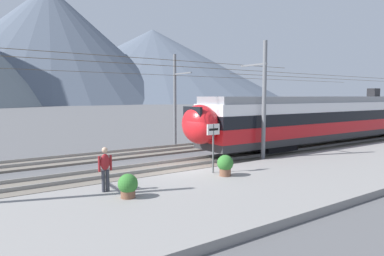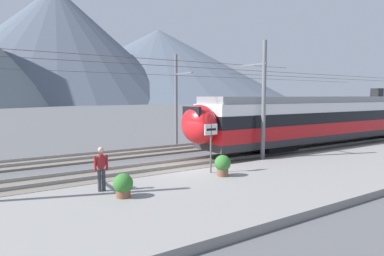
{
  "view_description": "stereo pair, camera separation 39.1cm",
  "coord_description": "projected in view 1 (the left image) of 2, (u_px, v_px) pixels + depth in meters",
  "views": [
    {
      "loc": [
        -8.94,
        -14.08,
        3.87
      ],
      "look_at": [
        2.83,
        3.39,
        1.84
      ],
      "focal_mm": 30.99,
      "sensor_mm": 36.0,
      "label": 1
    },
    {
      "loc": [
        -8.62,
        -14.3,
        3.87
      ],
      "look_at": [
        2.83,
        3.39,
        1.84
      ],
      "focal_mm": 30.99,
      "sensor_mm": 36.0,
      "label": 2
    }
  ],
  "objects": [
    {
      "name": "ground_plane",
      "position": [
        183.0,
        172.0,
        16.97
      ],
      "size": [
        400.0,
        400.0,
        0.0
      ],
      "primitive_type": "plane",
      "color": "#565659"
    },
    {
      "name": "platform_slab",
      "position": [
        242.0,
        189.0,
        13.33
      ],
      "size": [
        120.0,
        6.83,
        0.29
      ],
      "primitive_type": "cube",
      "color": "gray",
      "rests_on": "ground"
    },
    {
      "name": "track_near",
      "position": [
        171.0,
        166.0,
        17.97
      ],
      "size": [
        120.0,
        3.0,
        0.28
      ],
      "color": "#6B6359",
      "rests_on": "ground"
    },
    {
      "name": "track_far",
      "position": [
        133.0,
        153.0,
        22.14
      ],
      "size": [
        120.0,
        3.0,
        0.28
      ],
      "color": "#6B6359",
      "rests_on": "ground"
    },
    {
      "name": "train_near_platform",
      "position": [
        341.0,
        117.0,
        26.55
      ],
      "size": [
        29.33,
        2.85,
        4.27
      ],
      "color": "#2D2D30",
      "rests_on": "track_near"
    },
    {
      "name": "train_far_track",
      "position": [
        373.0,
        110.0,
        38.91
      ],
      "size": [
        31.44,
        2.89,
        4.27
      ],
      "color": "#2D2D30",
      "rests_on": "track_far"
    },
    {
      "name": "catenary_mast_mid",
      "position": [
        262.0,
        99.0,
        19.12
      ],
      "size": [
        39.22,
        2.1,
        7.01
      ],
      "color": "slate",
      "rests_on": "ground"
    },
    {
      "name": "catenary_mast_far_side",
      "position": [
        176.0,
        98.0,
        25.99
      ],
      "size": [
        39.22,
        2.46,
        7.14
      ],
      "color": "slate",
      "rests_on": "ground"
    },
    {
      "name": "platform_sign",
      "position": [
        213.0,
        137.0,
        15.39
      ],
      "size": [
        0.7,
        0.08,
        2.29
      ],
      "color": "#59595B",
      "rests_on": "platform_slab"
    },
    {
      "name": "passenger_walking",
      "position": [
        105.0,
        167.0,
        12.38
      ],
      "size": [
        0.53,
        0.22,
        1.69
      ],
      "color": "#383842",
      "rests_on": "platform_slab"
    },
    {
      "name": "handbag_beside_passenger",
      "position": [
        129.0,
        185.0,
        12.89
      ],
      "size": [
        0.32,
        0.18,
        0.38
      ],
      "color": "#472D1E",
      "rests_on": "platform_slab"
    },
    {
      "name": "potted_plant_platform_edge",
      "position": [
        225.0,
        164.0,
        14.88
      ],
      "size": [
        0.73,
        0.73,
        0.95
      ],
      "color": "brown",
      "rests_on": "platform_slab"
    },
    {
      "name": "potted_plant_by_shelter",
      "position": [
        128.0,
        185.0,
        11.68
      ],
      "size": [
        0.71,
        0.71,
        0.86
      ],
      "color": "brown",
      "rests_on": "platform_slab"
    },
    {
      "name": "mountain_central_peak",
      "position": [
        50.0,
        45.0,
        196.42
      ],
      "size": [
        152.77,
        152.77,
        68.49
      ],
      "primitive_type": "cone",
      "color": "#515B6B",
      "rests_on": "ground"
    },
    {
      "name": "mountain_right_ridge",
      "position": [
        153.0,
        66.0,
        251.6
      ],
      "size": [
        201.38,
        201.38,
        53.98
      ],
      "primitive_type": "cone",
      "color": "#515B6B",
      "rests_on": "ground"
    }
  ]
}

